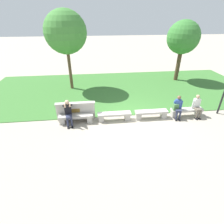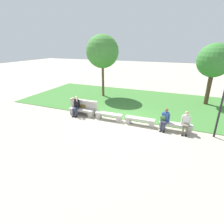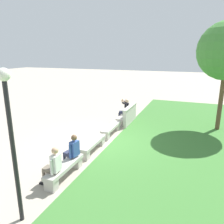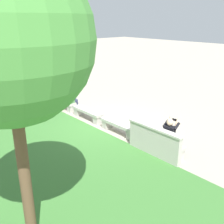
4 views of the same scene
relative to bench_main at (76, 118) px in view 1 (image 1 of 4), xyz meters
The scene contains 13 objects.
ground_plane 3.09m from the bench_main, ahead, with size 80.00×80.00×0.00m, color #A89E8C.
grass_strip 5.36m from the bench_main, 54.92° to the left, with size 19.95×8.00×0.03m, color #3D7533.
bench_main is the anchor object (origin of this frame).
bench_near 2.05m from the bench_main, ahead, with size 1.79×0.40×0.45m.
bench_mid 4.10m from the bench_main, ahead, with size 1.79×0.40×0.45m.
bench_far 6.15m from the bench_main, ahead, with size 1.79×0.40×0.45m.
backrest_wall_with_plaque 0.40m from the bench_main, 90.00° to the left, with size 2.09×0.24×1.01m.
person_photographer 0.56m from the bench_main, 167.32° to the right, with size 0.51×0.76×1.32m.
person_distant 5.56m from the bench_main, ahead, with size 0.47×0.71×1.26m.
person_companion 6.65m from the bench_main, ahead, with size 0.48×0.68×1.26m.
backpack 5.44m from the bench_main, ahead, with size 0.28×0.24×0.43m.
tree_behind_wall 6.19m from the bench_main, 97.22° to the left, with size 2.83×2.83×5.41m.
tree_left_background 10.54m from the bench_main, 35.78° to the left, with size 2.51×2.51×4.71m.
Camera 1 is at (-2.07, -8.02, 5.13)m, focal length 28.00 mm.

